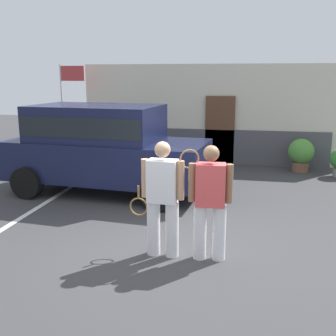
{
  "coord_description": "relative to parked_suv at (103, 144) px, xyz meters",
  "views": [
    {
      "loc": [
        1.13,
        -6.02,
        2.72
      ],
      "look_at": [
        -0.33,
        1.2,
        1.05
      ],
      "focal_mm": 43.91,
      "sensor_mm": 36.0,
      "label": 1
    }
  ],
  "objects": [
    {
      "name": "parked_suv",
      "position": [
        0.0,
        0.0,
        0.0
      ],
      "size": [
        4.75,
        2.48,
        2.05
      ],
      "rotation": [
        0.0,
        0.0,
        -0.09
      ],
      "color": "#141938",
      "rests_on": "ground_plane"
    },
    {
      "name": "house_frontage",
      "position": [
        2.22,
        3.97,
        0.29
      ],
      "size": [
        8.33,
        0.4,
        3.06
      ],
      "color": "beige",
      "rests_on": "ground_plane"
    },
    {
      "name": "tennis_player_woman",
      "position": [
        2.81,
        -3.15,
        -0.23
      ],
      "size": [
        0.78,
        0.3,
        1.74
      ],
      "rotation": [
        0.0,
        0.0,
        3.21
      ],
      "color": "white",
      "rests_on": "ground_plane"
    },
    {
      "name": "ground_plane",
      "position": [
        2.22,
        -2.91,
        -1.15
      ],
      "size": [
        40.0,
        40.0,
        0.0
      ],
      "primitive_type": "plane",
      "color": "#38383A"
    },
    {
      "name": "parking_stripe_0",
      "position": [
        -0.96,
        -1.41,
        -1.14
      ],
      "size": [
        0.12,
        4.4,
        0.01
      ],
      "primitive_type": "cube",
      "color": "silver",
      "rests_on": "ground_plane"
    },
    {
      "name": "flag_pole",
      "position": [
        -2.27,
        3.09,
        0.96
      ],
      "size": [
        0.8,
        0.05,
        3.05
      ],
      "color": "silver",
      "rests_on": "ground_plane"
    },
    {
      "name": "tennis_player_man",
      "position": [
        2.1,
        -3.16,
        -0.23
      ],
      "size": [
        0.91,
        0.3,
        1.78
      ],
      "rotation": [
        0.0,
        0.0,
        3.08
      ],
      "color": "white",
      "rests_on": "ground_plane"
    },
    {
      "name": "potted_plant_by_porch",
      "position": [
        4.8,
        3.12,
        -0.62
      ],
      "size": [
        0.73,
        0.73,
        0.96
      ],
      "color": "brown",
      "rests_on": "ground_plane"
    }
  ]
}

